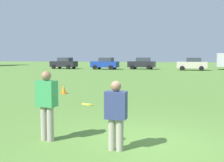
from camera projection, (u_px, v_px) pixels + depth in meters
ground_plane at (144, 144)px, 6.37m from camera, size 187.39×187.39×0.00m
player_thrower at (47, 102)px, 6.53m from camera, size 0.51×0.34×1.67m
player_defender at (116, 112)px, 5.85m from camera, size 0.46×0.27×1.49m
frisbee at (88, 104)px, 6.16m from camera, size 0.27×0.27×0.09m
traffic_cone at (64, 89)px, 14.91m from camera, size 0.32×0.32×0.48m
parked_car_near_left at (64, 63)px, 44.85m from camera, size 4.32×2.45×1.82m
parked_car_mid_left at (105, 63)px, 42.99m from camera, size 4.32×2.45×1.82m
parked_car_center at (142, 63)px, 43.56m from camera, size 4.32×2.45×1.82m
parked_car_mid_right at (192, 64)px, 39.94m from camera, size 4.32×2.45×1.82m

